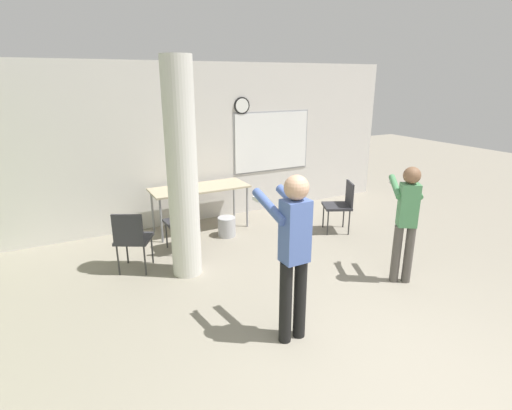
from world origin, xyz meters
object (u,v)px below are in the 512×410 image
object	(u,v)px
chair_mid_room	(341,203)
person_playing_side	(406,216)
bottle_on_table	(180,180)
person_playing_front	(293,246)
chair_near_pillar	(132,237)
chair_table_left	(182,220)
folding_table	(200,190)

from	to	relation	value
chair_mid_room	person_playing_side	size ratio (longest dim) A/B	0.57
bottle_on_table	person_playing_front	distance (m)	3.48
bottle_on_table	chair_mid_room	distance (m)	2.76
chair_mid_room	chair_near_pillar	size ratio (longest dim) A/B	1.00
person_playing_front	chair_table_left	bearing A→B (deg)	96.71
chair_near_pillar	person_playing_front	xyz separation A→B (m)	(1.10, -2.22, 0.49)
chair_near_pillar	person_playing_front	bearing A→B (deg)	-63.65
bottle_on_table	person_playing_front	world-z (taller)	person_playing_front
person_playing_side	person_playing_front	xyz separation A→B (m)	(-1.91, -0.34, 0.11)
chair_table_left	chair_near_pillar	distance (m)	0.86
chair_mid_room	person_playing_side	world-z (taller)	person_playing_side
folding_table	chair_mid_room	bearing A→B (deg)	-30.30
chair_table_left	person_playing_side	world-z (taller)	person_playing_side
chair_near_pillar	person_playing_side	xyz separation A→B (m)	(3.00, -1.88, 0.39)
person_playing_front	person_playing_side	bearing A→B (deg)	10.19
person_playing_front	chair_near_pillar	bearing A→B (deg)	116.35
folding_table	person_playing_side	xyz separation A→B (m)	(1.63, -2.97, 0.19)
chair_mid_room	chair_near_pillar	bearing A→B (deg)	178.08
chair_table_left	chair_near_pillar	size ratio (longest dim) A/B	1.00
bottle_on_table	chair_near_pillar	xyz separation A→B (m)	(-1.09, -1.26, -0.36)
bottle_on_table	person_playing_side	xyz separation A→B (m)	(1.91, -3.14, 0.02)
folding_table	person_playing_front	distance (m)	3.34
chair_mid_room	person_playing_front	world-z (taller)	person_playing_front
bottle_on_table	chair_near_pillar	world-z (taller)	bottle_on_table
bottle_on_table	chair_table_left	distance (m)	1.04
chair_table_left	person_playing_side	distance (m)	3.14
chair_table_left	chair_near_pillar	xyz separation A→B (m)	(-0.80, -0.33, 0.00)
chair_mid_room	chair_table_left	bearing A→B (deg)	170.48
folding_table	chair_table_left	world-z (taller)	chair_table_left
chair_near_pillar	chair_table_left	bearing A→B (deg)	22.38
chair_table_left	person_playing_side	xyz separation A→B (m)	(2.20, -2.20, 0.39)
bottle_on_table	person_playing_side	world-z (taller)	person_playing_side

